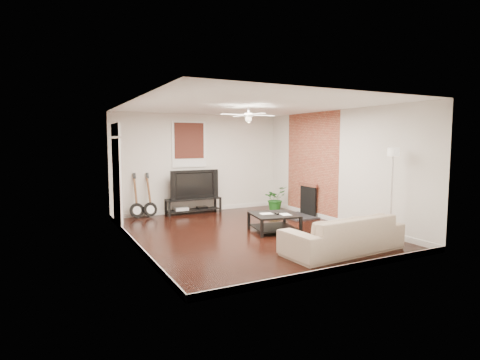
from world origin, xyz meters
The scene contains 14 objects.
room centered at (0.00, 0.00, 1.40)m, with size 5.01×6.01×2.81m.
brick_accent centered at (2.49, 1.00, 1.40)m, with size 0.02×2.20×2.80m, color #9A4531.
fireplace centered at (2.20, 1.00, 0.46)m, with size 0.80×1.10×0.92m, color black.
window_back centered at (-0.30, 2.97, 1.95)m, with size 1.00×0.06×1.30m, color black.
door_left centered at (-2.46, 1.90, 1.25)m, with size 0.08×1.00×2.50m, color white.
tv_stand centered at (-0.26, 2.78, 0.22)m, with size 1.56×0.42×0.44m, color black.
tv centered at (-0.26, 2.80, 0.84)m, with size 1.40×0.18×0.80m, color black.
coffee_table centered at (0.58, -0.15, 0.20)m, with size 0.96×0.96×0.40m, color black.
sofa centered at (0.85, -2.10, 0.34)m, with size 2.35×0.92×0.68m, color #C5B193.
floor_lamp centered at (2.20, -2.00, 0.96)m, with size 0.32×0.32×1.91m, color silver, non-canonical shape.
potted_plant centered at (2.02, 2.08, 0.36)m, with size 0.65×0.56×0.72m, color #1B601B.
guitar_left centered at (-1.86, 2.75, 0.61)m, with size 0.38×0.27×1.22m, color black, non-canonical shape.
guitar_right centered at (-1.51, 2.72, 0.61)m, with size 0.38×0.27×1.22m, color black, non-canonical shape.
ceiling_fan centered at (0.00, 0.00, 2.60)m, with size 1.24×1.24×0.32m, color white, non-canonical shape.
Camera 1 is at (-4.04, -7.49, 2.04)m, focal length 29.11 mm.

